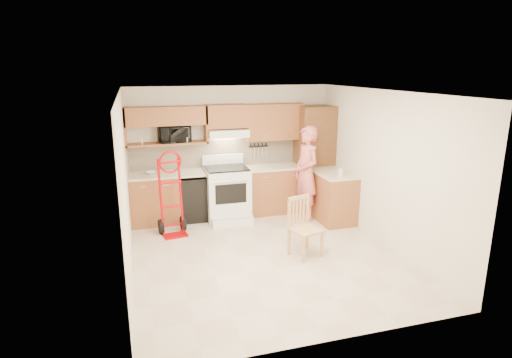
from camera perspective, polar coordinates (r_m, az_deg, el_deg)
name	(u,v)px	position (r m, az deg, el deg)	size (l,w,h in m)	color
floor	(265,255)	(6.71, 1.22, -10.27)	(4.00, 4.50, 0.02)	beige
ceiling	(266,91)	(6.08, 1.35, 11.76)	(4.00, 4.50, 0.02)	white
wall_back	(231,150)	(8.41, -3.38, 3.94)	(4.00, 0.02, 2.50)	white
wall_front	(334,233)	(4.29, 10.51, -7.16)	(4.00, 0.02, 2.50)	white
wall_left	(125,188)	(6.01, -17.33, -1.17)	(0.02, 4.50, 2.50)	white
wall_right	(384,169)	(7.13, 16.87, 1.34)	(0.02, 4.50, 2.50)	white
backsplash	(231,153)	(8.40, -3.34, 3.58)	(3.92, 0.03, 0.55)	beige
lower_cab_left	(155,200)	(8.11, -13.54, -2.71)	(0.90, 0.60, 0.90)	brown
dishwasher	(195,197)	(8.17, -8.28, -2.48)	(0.60, 0.60, 0.85)	black
lower_cab_right	(275,189)	(8.53, 2.61, -1.42)	(1.14, 0.60, 0.90)	brown
countertop_left	(170,174)	(8.00, -11.60, 0.67)	(1.50, 0.63, 0.04)	beige
countertop_right	(276,167)	(8.41, 2.65, 1.65)	(1.14, 0.63, 0.04)	beige
cab_return_right	(332,197)	(8.15, 10.25, -2.43)	(0.60, 1.00, 0.90)	brown
countertop_return	(333,173)	(8.02, 10.40, 0.78)	(0.63, 1.00, 0.04)	beige
pantry_tall	(314,158)	(8.68, 7.80, 2.82)	(0.70, 0.60, 2.10)	brown
upper_cab_left	(166,116)	(7.94, -12.08, 8.33)	(1.50, 0.33, 0.34)	brown
upper_shelf_mw	(167,144)	(8.01, -11.89, 4.71)	(1.50, 0.33, 0.04)	brown
upper_cab_center	(226,116)	(8.11, -4.01, 8.46)	(0.76, 0.33, 0.44)	brown
upper_cab_right	(274,122)	(8.38, 2.42, 7.73)	(1.14, 0.33, 0.70)	brown
range_hood	(227,133)	(8.09, -3.87, 6.23)	(0.76, 0.46, 0.14)	white
knife_strip	(258,149)	(8.50, 0.33, 4.01)	(0.40, 0.05, 0.29)	black
microwave	(174,134)	(8.00, -10.98, 6.00)	(0.56, 0.38, 0.31)	black
range	(228,189)	(8.04, -3.86, -1.36)	(0.81, 1.07, 1.19)	white
person	(306,173)	(8.01, 6.80, 0.75)	(0.66, 0.43, 1.80)	#DD6A69
hand_truck	(172,198)	(7.40, -11.26, -2.49)	(0.53, 0.48, 1.34)	#B40306
dining_chair	(306,228)	(6.54, 6.74, -6.55)	(0.42, 0.45, 0.93)	tan
soap_bottle	(340,171)	(7.77, 11.33, 1.09)	(0.08, 0.08, 0.18)	white
bowl	(152,173)	(7.97, -13.89, 0.82)	(0.21, 0.21, 0.05)	white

